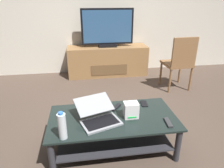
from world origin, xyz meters
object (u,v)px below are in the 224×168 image
at_px(coffee_table, 113,127).
at_px(cell_phone, 144,104).
at_px(tv_remote, 168,123).
at_px(router_box, 131,110).
at_px(water_bottle_near, 62,126).
at_px(television, 107,29).
at_px(soundbar_remote, 116,107).
at_px(dining_chair, 180,61).
at_px(laptop, 98,115).
at_px(media_cabinet, 108,61).

height_order(coffee_table, cell_phone, cell_phone).
height_order(coffee_table, tv_remote, tv_remote).
height_order(router_box, water_bottle_near, water_bottle_near).
xyz_separation_m(television, tv_remote, (0.26, -2.45, -0.55)).
relative_size(tv_remote, soundbar_remote, 1.00).
distance_m(dining_chair, water_bottle_near, 2.44).
bearing_deg(dining_chair, soundbar_remote, -137.74).
xyz_separation_m(television, soundbar_remote, (-0.19, -2.08, -0.55)).
relative_size(router_box, cell_phone, 1.15).
relative_size(dining_chair, tv_remote, 5.85).
distance_m(coffee_table, laptop, 0.24).
relative_size(coffee_table, tv_remote, 8.10).
relative_size(dining_chair, router_box, 5.83).
bearing_deg(coffee_table, media_cabinet, 83.76).
distance_m(water_bottle_near, tv_remote, 1.00).
height_order(television, router_box, television).
height_order(cell_phone, soundbar_remote, soundbar_remote).
relative_size(laptop, router_box, 3.11).
bearing_deg(coffee_table, soundbar_remote, 70.56).
distance_m(laptop, tv_remote, 0.69).
bearing_deg(soundbar_remote, cell_phone, 45.49).
bearing_deg(cell_phone, laptop, -150.36).
distance_m(water_bottle_near, soundbar_remote, 0.70).
distance_m(router_box, tv_remote, 0.38).
height_order(television, laptop, television).
bearing_deg(soundbar_remote, coffee_table, -71.43).
bearing_deg(cell_phone, tv_remote, -69.10).
distance_m(dining_chair, cell_phone, 1.49).
bearing_deg(tv_remote, router_box, 157.48).
bearing_deg(router_box, coffee_table, 172.00).
xyz_separation_m(television, cell_phone, (0.15, -2.04, -0.55)).
bearing_deg(tv_remote, coffee_table, 163.86).
distance_m(laptop, soundbar_remote, 0.30).
bearing_deg(dining_chair, media_cabinet, 139.92).
bearing_deg(media_cabinet, router_box, -91.68).
distance_m(water_bottle_near, cell_phone, 1.01).
bearing_deg(water_bottle_near, laptop, 35.32).
height_order(television, tv_remote, television).
bearing_deg(television, media_cabinet, 90.00).
distance_m(laptop, water_bottle_near, 0.40).
bearing_deg(television, soundbar_remote, -95.16).
bearing_deg(media_cabinet, laptop, -99.89).
bearing_deg(router_box, media_cabinet, 88.32).
xyz_separation_m(dining_chair, water_bottle_near, (-1.83, -1.61, -0.01)).
relative_size(water_bottle_near, cell_phone, 1.84).
xyz_separation_m(media_cabinet, tv_remote, (0.26, -2.47, 0.10)).
bearing_deg(media_cabinet, dining_chair, -40.08).
bearing_deg(water_bottle_near, coffee_table, 28.99).
height_order(router_box, cell_phone, router_box).
bearing_deg(soundbar_remote, water_bottle_near, -102.96).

